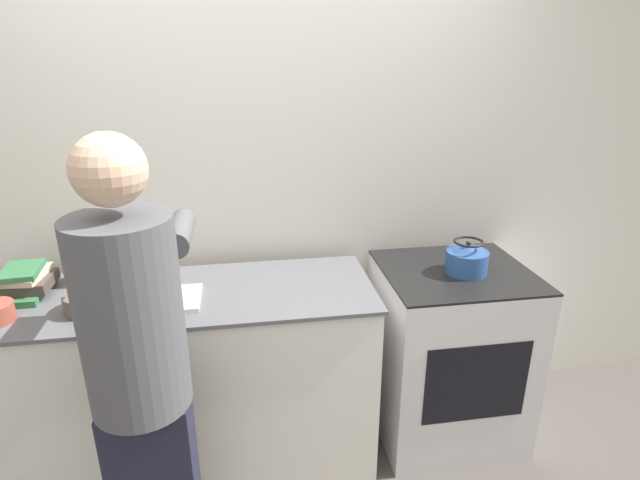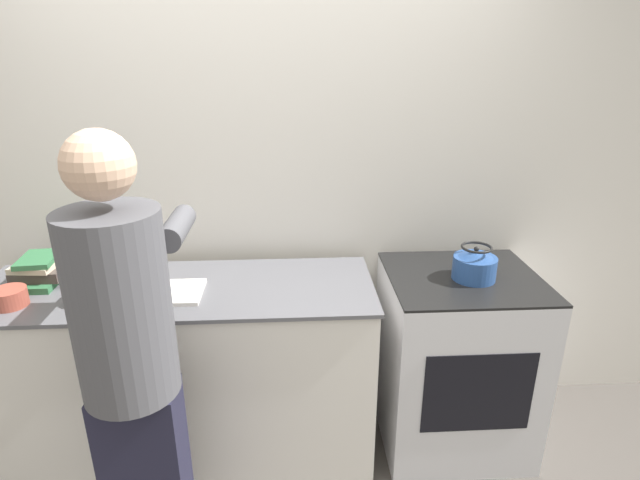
{
  "view_description": "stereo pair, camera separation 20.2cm",
  "coord_description": "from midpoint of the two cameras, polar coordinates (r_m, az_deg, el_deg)",
  "views": [
    {
      "loc": [
        -0.07,
        -1.76,
        1.92
      ],
      "look_at": [
        0.25,
        0.21,
        1.17
      ],
      "focal_mm": 28.0,
      "sensor_mm": 36.0,
      "label": 1
    },
    {
      "loc": [
        0.13,
        -1.79,
        1.92
      ],
      "look_at": [
        0.25,
        0.21,
        1.17
      ],
      "focal_mm": 28.0,
      "sensor_mm": 36.0,
      "label": 2
    }
  ],
  "objects": [
    {
      "name": "wall_back",
      "position": [
        2.56,
        -9.69,
        6.24
      ],
      "size": [
        8.0,
        0.05,
        2.6
      ],
      "color": "silver",
      "rests_on": "ground_plane"
    },
    {
      "name": "kettle",
      "position": [
        2.45,
        14.19,
        -2.18
      ],
      "size": [
        0.2,
        0.2,
        0.16
      ],
      "color": "#284C8C",
      "rests_on": "oven"
    },
    {
      "name": "person",
      "position": [
        1.86,
        -22.99,
        -13.17
      ],
      "size": [
        0.37,
        0.61,
        1.72
      ],
      "color": "#1E1E30",
      "rests_on": "ground_plane"
    },
    {
      "name": "counter",
      "position": [
        2.57,
        -17.89,
        -15.14
      ],
      "size": [
        1.82,
        0.62,
        0.92
      ],
      "color": "silver",
      "rests_on": "ground_plane"
    },
    {
      "name": "book_stack",
      "position": [
        2.6,
        -32.67,
        -4.1
      ],
      "size": [
        0.22,
        0.28,
        0.13
      ],
      "color": "#2D663D",
      "rests_on": "counter"
    },
    {
      "name": "canister_jar",
      "position": [
        2.58,
        -27.39,
        -2.42
      ],
      "size": [
        0.13,
        0.13,
        0.19
      ],
      "color": "tan",
      "rests_on": "counter"
    },
    {
      "name": "oven",
      "position": [
        2.71,
        12.32,
        -12.45
      ],
      "size": [
        0.71,
        0.64,
        0.93
      ],
      "color": "silver",
      "rests_on": "ground_plane"
    },
    {
      "name": "cutting_board",
      "position": [
        2.28,
        -19.59,
        -6.49
      ],
      "size": [
        0.28,
        0.24,
        0.02
      ],
      "color": "silver",
      "rests_on": "counter"
    },
    {
      "name": "bowl_mixing",
      "position": [
        2.32,
        -27.43,
        -6.35
      ],
      "size": [
        0.18,
        0.18,
        0.08
      ],
      "color": "brown",
      "rests_on": "counter"
    },
    {
      "name": "knife",
      "position": [
        2.28,
        -20.07,
        -6.25
      ],
      "size": [
        0.18,
        0.1,
        0.01
      ],
      "rotation": [
        0.0,
        0.0,
        0.4
      ],
      "color": "silver",
      "rests_on": "cutting_board"
    }
  ]
}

